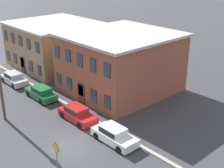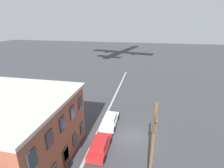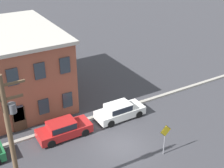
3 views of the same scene
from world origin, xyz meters
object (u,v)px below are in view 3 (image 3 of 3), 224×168
car_white (119,110)px  utility_pole (12,139)px  caution_sign (165,135)px  car_red (63,128)px

car_white → utility_pole: size_ratio=0.50×
car_white → caution_sign: 6.01m
car_white → utility_pole: 12.27m
car_red → caution_sign: bearing=-46.6°
car_red → car_white: (5.34, 0.02, 0.00)m
car_white → caution_sign: caution_sign is taller
utility_pole → caution_sign: bearing=-3.5°
car_white → utility_pole: (-10.23, -5.27, 4.25)m
caution_sign → utility_pole: 10.98m
car_white → utility_pole: utility_pole is taller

